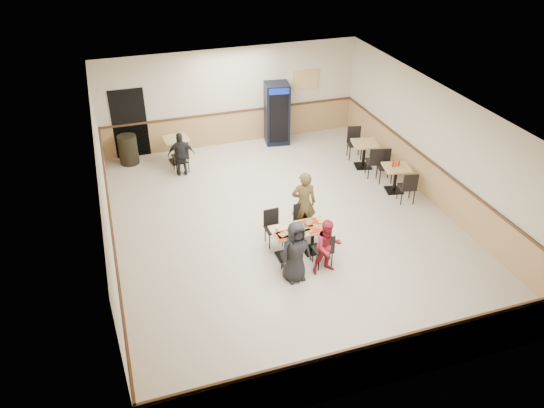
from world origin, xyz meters
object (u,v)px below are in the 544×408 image
object	(u,v)px
diner_woman_right	(328,247)
lone_diner	(181,154)
side_table_near	(396,175)
side_table_far	(364,151)
diner_man_opposite	(304,203)
main_table	(300,237)
diner_woman_left	(296,252)
trash_bin	(128,150)
pepsi_cooler	(277,113)
back_table	(177,146)

from	to	relation	value
diner_woman_right	lone_diner	xyz separation A→B (m)	(-2.14, 5.27, 0.00)
side_table_near	lone_diner	bearing A→B (deg)	152.75
side_table_far	diner_man_opposite	bearing A→B (deg)	-138.13
main_table	lone_diner	size ratio (longest dim) A/B	1.01
side_table_near	side_table_far	bearing A→B (deg)	95.77
diner_woman_left	lone_diner	xyz separation A→B (m)	(-1.42, 5.29, -0.05)
trash_bin	diner_woman_right	bearing A→B (deg)	-61.57
diner_man_opposite	pepsi_cooler	distance (m)	5.08
main_table	back_table	xyz separation A→B (m)	(-1.81, 5.36, 0.05)
side_table_near	trash_bin	xyz separation A→B (m)	(-6.58, 3.90, -0.05)
diner_man_opposite	lone_diner	xyz separation A→B (m)	(-2.20, 3.73, -0.16)
pepsi_cooler	side_table_near	bearing A→B (deg)	-54.34
diner_woman_right	diner_man_opposite	size ratio (longest dim) A/B	0.80
diner_woman_left	side_table_near	xyz separation A→B (m)	(3.80, 2.60, -0.21)
back_table	diner_woman_right	bearing A→B (deg)	-70.70
diner_man_opposite	trash_bin	bearing A→B (deg)	-42.08
diner_woman_right	lone_diner	size ratio (longest dim) A/B	1.00
diner_woman_left	pepsi_cooler	world-z (taller)	pepsi_cooler
diner_woman_right	trash_bin	xyz separation A→B (m)	(-3.51, 6.48, -0.20)
pepsi_cooler	trash_bin	xyz separation A→B (m)	(-4.59, -0.04, -0.53)
diner_woman_right	diner_man_opposite	world-z (taller)	diner_man_opposite
trash_bin	main_table	bearing A→B (deg)	-60.97
main_table	diner_man_opposite	bearing A→B (deg)	62.10
lone_diner	back_table	xyz separation A→B (m)	(-0.00, 0.86, -0.13)
main_table	diner_woman_left	size ratio (longest dim) A/B	0.93
diner_man_opposite	pepsi_cooler	world-z (taller)	pepsi_cooler
side_table_far	diner_woman_left	bearing A→B (deg)	-131.44
lone_diner	side_table_near	xyz separation A→B (m)	(5.22, -2.69, -0.16)
lone_diner	side_table_far	size ratio (longest dim) A/B	1.50
diner_woman_right	side_table_far	size ratio (longest dim) A/B	1.49
diner_woman_right	side_table_near	xyz separation A→B (m)	(3.08, 2.58, -0.15)
diner_woman_right	pepsi_cooler	xyz separation A→B (m)	(1.09, 6.52, 0.32)
diner_woman_right	back_table	distance (m)	6.49
side_table_near	diner_man_opposite	bearing A→B (deg)	-161.11
diner_woman_left	pepsi_cooler	size ratio (longest dim) A/B	0.72
diner_woman_right	back_table	xyz separation A→B (m)	(-2.14, 6.13, -0.13)
diner_woman_left	side_table_far	xyz separation A→B (m)	(3.65, 4.13, -0.19)
back_table	main_table	bearing A→B (deg)	-71.36
diner_woman_right	back_table	world-z (taller)	diner_woman_right
main_table	pepsi_cooler	size ratio (longest dim) A/B	0.67
side_table_far	diner_woman_right	bearing A→B (deg)	-125.39
diner_man_opposite	side_table_far	world-z (taller)	diner_man_opposite
diner_woman_left	back_table	distance (m)	6.31
diner_man_opposite	diner_woman_left	bearing A→B (deg)	75.58
side_table_far	lone_diner	bearing A→B (deg)	167.17
diner_man_opposite	back_table	xyz separation A→B (m)	(-2.20, 4.58, -0.29)
lone_diner	side_table_near	bearing A→B (deg)	160.21
lone_diner	back_table	size ratio (longest dim) A/B	1.64
diner_woman_right	side_table_far	xyz separation A→B (m)	(2.92, 4.11, -0.13)
main_table	trash_bin	bearing A→B (deg)	117.66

